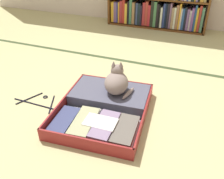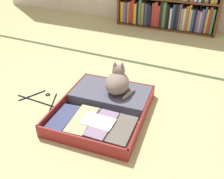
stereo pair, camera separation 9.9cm
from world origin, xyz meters
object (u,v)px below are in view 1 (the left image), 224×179
open_suitcase (105,107)px  clothes_hanger (40,102)px  black_cat (117,81)px  bookshelf (157,0)px

open_suitcase → clothes_hanger: open_suitcase is taller
black_cat → bookshelf: bearing=94.1°
bookshelf → black_cat: bearing=-85.9°
bookshelf → open_suitcase: bookshelf is taller
bookshelf → open_suitcase: bearing=-87.0°
clothes_hanger → bookshelf: bearing=79.3°
bookshelf → open_suitcase: (0.12, -2.24, -0.36)m
bookshelf → clothes_hanger: bookshelf is taller
bookshelf → clothes_hanger: bearing=-100.7°
open_suitcase → clothes_hanger: bearing=-171.1°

